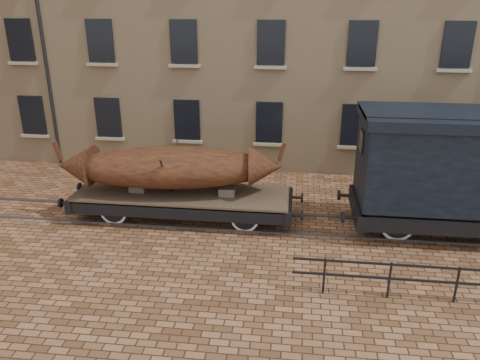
# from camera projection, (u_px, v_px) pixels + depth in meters

# --- Properties ---
(ground) EXTENTS (90.00, 90.00, 0.00)m
(ground) POSITION_uv_depth(u_px,v_px,m) (229.00, 221.00, 15.82)
(ground) COLOR #53331D
(rail_track) EXTENTS (30.00, 1.52, 0.06)m
(rail_track) POSITION_uv_depth(u_px,v_px,m) (229.00, 220.00, 15.81)
(rail_track) COLOR #59595E
(rail_track) RESTS_ON ground
(flatcar_wagon) EXTENTS (8.06, 2.19, 1.22)m
(flatcar_wagon) POSITION_uv_depth(u_px,v_px,m) (183.00, 198.00, 15.72)
(flatcar_wagon) COLOR brown
(flatcar_wagon) RESTS_ON ground
(iron_boat) EXTENTS (7.54, 2.77, 1.77)m
(iron_boat) POSITION_uv_depth(u_px,v_px,m) (170.00, 167.00, 15.37)
(iron_boat) COLOR #5E2F17
(iron_boat) RESTS_ON flatcar_wagon
(goods_van) EXTENTS (7.62, 2.78, 3.94)m
(goods_van) POSITION_uv_depth(u_px,v_px,m) (472.00, 160.00, 14.06)
(goods_van) COLOR black
(goods_van) RESTS_ON ground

